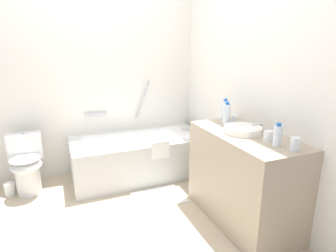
{
  "coord_description": "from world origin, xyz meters",
  "views": [
    {
      "loc": [
        -0.41,
        -2.26,
        1.61
      ],
      "look_at": [
        0.61,
        0.23,
        0.84
      ],
      "focal_mm": 30.29,
      "sensor_mm": 36.0,
      "label": 1
    }
  ],
  "objects_px": {
    "water_bottle_2": "(225,111)",
    "bath_mat": "(158,197)",
    "sink_basin": "(243,130)",
    "toilet_paper_roll": "(10,189)",
    "drinking_glass_1": "(268,136)",
    "drinking_glass_2": "(295,144)",
    "sink_faucet": "(260,127)",
    "bathtub": "(139,155)",
    "toilet": "(27,165)",
    "water_bottle_1": "(227,115)",
    "water_bottle_0": "(278,136)",
    "drinking_glass_0": "(234,120)"
  },
  "relations": [
    {
      "from": "water_bottle_2",
      "to": "toilet_paper_roll",
      "type": "distance_m",
      "value": 2.51
    },
    {
      "from": "sink_basin",
      "to": "bath_mat",
      "type": "xyz_separation_m",
      "value": [
        -0.58,
        0.62,
        -0.88
      ]
    },
    {
      "from": "drinking_glass_0",
      "to": "sink_faucet",
      "type": "bearing_deg",
      "value": -69.37
    },
    {
      "from": "water_bottle_0",
      "to": "toilet",
      "type": "bearing_deg",
      "value": 138.69
    },
    {
      "from": "water_bottle_0",
      "to": "drinking_glass_1",
      "type": "relative_size",
      "value": 2.14
    },
    {
      "from": "water_bottle_0",
      "to": "water_bottle_2",
      "type": "distance_m",
      "value": 0.79
    },
    {
      "from": "water_bottle_1",
      "to": "bath_mat",
      "type": "bearing_deg",
      "value": 148.79
    },
    {
      "from": "sink_basin",
      "to": "water_bottle_1",
      "type": "xyz_separation_m",
      "value": [
        0.0,
        0.27,
        0.08
      ]
    },
    {
      "from": "bathtub",
      "to": "sink_basin",
      "type": "distance_m",
      "value": 1.52
    },
    {
      "from": "sink_basin",
      "to": "toilet_paper_roll",
      "type": "distance_m",
      "value": 2.6
    },
    {
      "from": "water_bottle_1",
      "to": "drinking_glass_0",
      "type": "bearing_deg",
      "value": -1.89
    },
    {
      "from": "sink_faucet",
      "to": "drinking_glass_0",
      "type": "distance_m",
      "value": 0.28
    },
    {
      "from": "sink_faucet",
      "to": "water_bottle_0",
      "type": "xyz_separation_m",
      "value": [
        -0.16,
        -0.38,
        0.05
      ]
    },
    {
      "from": "bathtub",
      "to": "bath_mat",
      "type": "bearing_deg",
      "value": -87.9
    },
    {
      "from": "sink_faucet",
      "to": "drinking_glass_1",
      "type": "relative_size",
      "value": 1.76
    },
    {
      "from": "bathtub",
      "to": "toilet_paper_roll",
      "type": "height_order",
      "value": "bathtub"
    },
    {
      "from": "bath_mat",
      "to": "drinking_glass_2",
      "type": "bearing_deg",
      "value": -59.39
    },
    {
      "from": "bathtub",
      "to": "drinking_glass_0",
      "type": "xyz_separation_m",
      "value": [
        0.7,
        -0.99,
        0.63
      ]
    },
    {
      "from": "toilet",
      "to": "sink_basin",
      "type": "height_order",
      "value": "sink_basin"
    },
    {
      "from": "toilet_paper_roll",
      "to": "drinking_glass_1",
      "type": "bearing_deg",
      "value": -36.29
    },
    {
      "from": "drinking_glass_1",
      "to": "toilet_paper_roll",
      "type": "height_order",
      "value": "drinking_glass_1"
    },
    {
      "from": "drinking_glass_1",
      "to": "toilet_paper_roll",
      "type": "xyz_separation_m",
      "value": [
        -2.14,
        1.57,
        -0.83
      ]
    },
    {
      "from": "water_bottle_1",
      "to": "toilet_paper_roll",
      "type": "xyz_separation_m",
      "value": [
        -2.09,
        1.05,
        -0.89
      ]
    },
    {
      "from": "bathtub",
      "to": "drinking_glass_0",
      "type": "bearing_deg",
      "value": -54.95
    },
    {
      "from": "toilet",
      "to": "toilet_paper_roll",
      "type": "relative_size",
      "value": 4.76
    },
    {
      "from": "sink_faucet",
      "to": "toilet_paper_roll",
      "type": "xyz_separation_m",
      "value": [
        -2.28,
        1.31,
        -0.82
      ]
    },
    {
      "from": "drinking_glass_1",
      "to": "drinking_glass_0",
      "type": "bearing_deg",
      "value": 85.64
    },
    {
      "from": "water_bottle_1",
      "to": "toilet_paper_roll",
      "type": "distance_m",
      "value": 2.5
    },
    {
      "from": "water_bottle_1",
      "to": "water_bottle_2",
      "type": "height_order",
      "value": "water_bottle_2"
    },
    {
      "from": "toilet",
      "to": "water_bottle_2",
      "type": "distance_m",
      "value": 2.25
    },
    {
      "from": "toilet",
      "to": "sink_faucet",
      "type": "height_order",
      "value": "sink_faucet"
    },
    {
      "from": "water_bottle_2",
      "to": "bath_mat",
      "type": "distance_m",
      "value": 1.18
    },
    {
      "from": "water_bottle_0",
      "to": "toilet_paper_roll",
      "type": "bearing_deg",
      "value": 141.47
    },
    {
      "from": "bathtub",
      "to": "toilet",
      "type": "height_order",
      "value": "bathtub"
    },
    {
      "from": "toilet",
      "to": "toilet_paper_roll",
      "type": "height_order",
      "value": "toilet"
    },
    {
      "from": "bathtub",
      "to": "bath_mat",
      "type": "xyz_separation_m",
      "value": [
        0.02,
        -0.64,
        -0.27
      ]
    },
    {
      "from": "bath_mat",
      "to": "sink_basin",
      "type": "bearing_deg",
      "value": -46.85
    },
    {
      "from": "toilet",
      "to": "water_bottle_0",
      "type": "distance_m",
      "value": 2.64
    },
    {
      "from": "toilet",
      "to": "drinking_glass_0",
      "type": "relative_size",
      "value": 7.04
    },
    {
      "from": "sink_basin",
      "to": "toilet_paper_roll",
      "type": "xyz_separation_m",
      "value": [
        -2.09,
        1.31,
        -0.82
      ]
    },
    {
      "from": "drinking_glass_1",
      "to": "drinking_glass_2",
      "type": "xyz_separation_m",
      "value": [
        0.03,
        -0.25,
        0.01
      ]
    },
    {
      "from": "bathtub",
      "to": "water_bottle_1",
      "type": "bearing_deg",
      "value": -58.52
    },
    {
      "from": "bathtub",
      "to": "bath_mat",
      "type": "height_order",
      "value": "bathtub"
    },
    {
      "from": "water_bottle_2",
      "to": "toilet",
      "type": "bearing_deg",
      "value": 155.27
    },
    {
      "from": "water_bottle_0",
      "to": "drinking_glass_2",
      "type": "distance_m",
      "value": 0.14
    },
    {
      "from": "sink_faucet",
      "to": "toilet_paper_roll",
      "type": "height_order",
      "value": "sink_faucet"
    },
    {
      "from": "water_bottle_1",
      "to": "drinking_glass_0",
      "type": "height_order",
      "value": "water_bottle_1"
    },
    {
      "from": "sink_basin",
      "to": "drinking_glass_1",
      "type": "xyz_separation_m",
      "value": [
        0.05,
        -0.26,
        0.01
      ]
    },
    {
      "from": "water_bottle_0",
      "to": "water_bottle_1",
      "type": "distance_m",
      "value": 0.65
    },
    {
      "from": "sink_basin",
      "to": "sink_faucet",
      "type": "xyz_separation_m",
      "value": [
        0.19,
        0.0,
        0.0
      ]
    }
  ]
}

